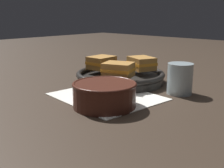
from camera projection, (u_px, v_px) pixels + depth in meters
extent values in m
plane|color=#382B21|center=(102.00, 96.00, 0.85)|extent=(4.00, 4.00, 0.00)
cube|color=white|center=(106.00, 96.00, 0.84)|extent=(0.32, 0.28, 0.00)
cylinder|color=#4C2319|center=(105.00, 95.00, 0.74)|extent=(0.17, 0.17, 0.06)
cylinder|color=gold|center=(104.00, 88.00, 0.74)|extent=(0.15, 0.15, 0.01)
torus|color=#4C2319|center=(104.00, 84.00, 0.74)|extent=(0.17, 0.17, 0.01)
cube|color=#B7B7BC|center=(100.00, 92.00, 0.86)|extent=(0.10, 0.06, 0.01)
ellipsoid|color=#B7B7BC|center=(107.00, 99.00, 0.79)|extent=(0.06, 0.05, 0.01)
cylinder|color=black|center=(120.00, 79.00, 1.01)|extent=(0.31, 0.31, 0.02)
torus|color=black|center=(120.00, 74.00, 1.00)|extent=(0.32, 0.32, 0.02)
cube|color=black|center=(144.00, 65.00, 1.19)|extent=(0.06, 0.14, 0.01)
cube|color=#B27A38|center=(118.00, 74.00, 0.92)|extent=(0.11, 0.10, 0.02)
cube|color=orange|center=(118.00, 70.00, 0.91)|extent=(0.12, 0.11, 0.01)
cube|color=#B27A38|center=(118.00, 65.00, 0.91)|extent=(0.11, 0.10, 0.02)
cube|color=#B27A38|center=(141.00, 67.00, 1.03)|extent=(0.11, 0.10, 0.02)
cube|color=orange|center=(142.00, 63.00, 1.03)|extent=(0.12, 0.11, 0.01)
cube|color=#B27A38|center=(142.00, 59.00, 1.02)|extent=(0.11, 0.10, 0.02)
cube|color=#B27A38|center=(101.00, 66.00, 1.05)|extent=(0.08, 0.10, 0.02)
cube|color=orange|center=(101.00, 62.00, 1.04)|extent=(0.08, 0.10, 0.01)
cube|color=#B27A38|center=(101.00, 59.00, 1.04)|extent=(0.08, 0.10, 0.02)
cylinder|color=silver|center=(180.00, 79.00, 0.86)|extent=(0.08, 0.08, 0.10)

